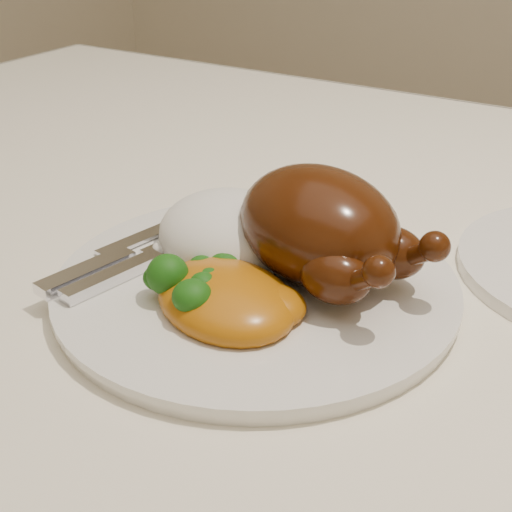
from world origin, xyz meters
The scene contains 7 objects.
dining_table centered at (0.00, 0.00, 0.67)m, with size 1.60×0.90×0.76m.
tablecloth centered at (0.00, 0.00, 0.74)m, with size 1.73×1.03×0.18m.
dinner_plate centered at (-0.07, -0.11, 0.77)m, with size 0.31×0.31×0.01m, color white.
roast_chicken centered at (-0.03, -0.08, 0.82)m, with size 0.19×0.15×0.09m.
rice_mound centered at (-0.12, -0.08, 0.79)m, with size 0.16×0.15×0.07m.
mac_and_cheese centered at (-0.07, -0.16, 0.79)m, with size 0.14×0.13×0.05m.
cutlery centered at (-0.17, -0.15, 0.79)m, with size 0.06×0.20×0.01m.
Camera 1 is at (0.18, -0.52, 1.06)m, focal length 50.00 mm.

